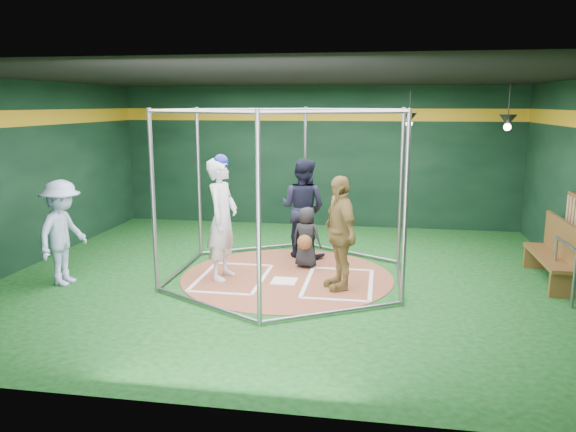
% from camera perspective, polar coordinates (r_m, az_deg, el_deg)
% --- Properties ---
extents(room_shell, '(10.10, 9.10, 3.53)m').
position_cam_1_polar(room_shell, '(9.79, -0.09, 3.65)').
color(room_shell, '#0D3A11').
rests_on(room_shell, ground).
extents(clay_disc, '(3.80, 3.80, 0.01)m').
position_cam_1_polar(clay_disc, '(10.17, -0.09, -6.17)').
color(clay_disc, brown).
rests_on(clay_disc, ground).
extents(home_plate, '(0.43, 0.43, 0.01)m').
position_cam_1_polar(home_plate, '(9.88, -0.39, -6.62)').
color(home_plate, white).
rests_on(home_plate, clay_disc).
extents(batter_box_left, '(1.17, 1.77, 0.01)m').
position_cam_1_polar(batter_box_left, '(10.13, -5.67, -6.23)').
color(batter_box_left, white).
rests_on(batter_box_left, clay_disc).
extents(batter_box_right, '(1.17, 1.77, 0.01)m').
position_cam_1_polar(batter_box_right, '(9.82, 5.17, -6.79)').
color(batter_box_right, white).
rests_on(batter_box_right, clay_disc).
extents(batting_cage, '(4.05, 4.67, 3.00)m').
position_cam_1_polar(batting_cage, '(9.82, -0.10, 2.18)').
color(batting_cage, gray).
rests_on(batting_cage, ground).
extents(pendant_lamp_near, '(0.34, 0.34, 0.90)m').
position_cam_1_polar(pendant_lamp_near, '(13.18, 12.23, 9.68)').
color(pendant_lamp_near, black).
rests_on(pendant_lamp_near, room_shell).
extents(pendant_lamp_far, '(0.34, 0.34, 0.90)m').
position_cam_1_polar(pendant_lamp_far, '(11.80, 21.43, 9.00)').
color(pendant_lamp_far, black).
rests_on(pendant_lamp_far, room_shell).
extents(batter_figure, '(0.59, 0.83, 2.20)m').
position_cam_1_polar(batter_figure, '(9.87, -6.70, -0.22)').
color(batter_figure, silver).
rests_on(batter_figure, clay_disc).
extents(visitor_leopard, '(0.90, 1.21, 1.91)m').
position_cam_1_polar(visitor_leopard, '(9.33, 5.26, -1.70)').
color(visitor_leopard, '#A98B48').
rests_on(visitor_leopard, clay_disc).
extents(catcher_figure, '(0.64, 0.64, 1.16)m').
position_cam_1_polar(catcher_figure, '(10.59, 1.88, -2.20)').
color(catcher_figure, black).
rests_on(catcher_figure, clay_disc).
extents(umpire, '(1.17, 1.04, 1.99)m').
position_cam_1_polar(umpire, '(11.28, 1.52, 0.83)').
color(umpire, black).
rests_on(umpire, clay_disc).
extents(bystander_blue, '(0.75, 1.21, 1.81)m').
position_cam_1_polar(bystander_blue, '(10.31, -21.93, -1.59)').
color(bystander_blue, '#A3B3D8').
rests_on(bystander_blue, ground).
extents(dugout_bench, '(0.44, 1.90, 1.11)m').
position_cam_1_polar(dugout_bench, '(10.77, 25.52, -3.20)').
color(dugout_bench, brown).
rests_on(dugout_bench, ground).
extents(steel_railing, '(0.05, 1.05, 0.90)m').
position_cam_1_polar(steel_railing, '(9.99, 26.31, -4.13)').
color(steel_railing, gray).
rests_on(steel_railing, ground).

